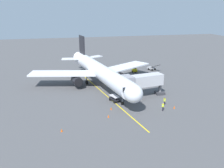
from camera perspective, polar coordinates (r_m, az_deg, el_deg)
ground_plane at (r=63.27m, az=-1.94°, el=-0.26°), size 220.00×220.00×0.00m
apron_lead_in_line at (r=56.67m, az=-1.74°, el=-2.42°), size 6.79×39.50×0.01m
airplane at (r=61.36m, az=-3.04°, el=3.05°), size 34.34×40.23×11.50m
jet_bridge at (r=53.73m, az=6.53°, el=0.56°), size 11.52×4.56×5.40m
ground_crew_marshaller at (r=48.35m, az=12.05°, el=-5.33°), size 0.45×0.47×1.71m
ground_crew_wing_walker at (r=51.22m, az=12.41°, el=-4.02°), size 0.31×0.44×1.71m
ground_crew_loader at (r=58.42m, az=6.58°, el=-0.99°), size 0.26×0.41×1.71m
tug_near_nose at (r=76.87m, az=5.38°, el=3.46°), size 1.88×2.51×1.50m
baggage_cart_portside at (r=52.11m, az=0.63°, el=-3.48°), size 2.18×2.90×1.27m
belt_loader_starboard_side at (r=79.63m, az=9.45°, el=3.80°), size 2.98×4.66×2.32m
safety_cone_nose_left at (r=50.27m, az=14.63°, el=-5.37°), size 0.32×0.32×0.55m
safety_cone_nose_right at (r=40.88m, az=-11.91°, el=-10.72°), size 0.32×0.32×0.55m
safety_cone_wing_port at (r=44.83m, az=-0.86°, el=-7.66°), size 0.32×0.32×0.55m
safety_cone_wing_starboard at (r=48.12m, az=-0.19°, el=-5.82°), size 0.32×0.32×0.55m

